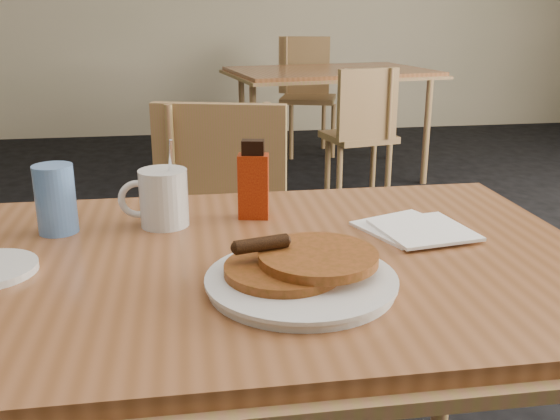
% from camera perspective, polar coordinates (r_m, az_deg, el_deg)
% --- Properties ---
extents(main_table, '(1.21, 0.82, 0.75)m').
position_cam_1_polar(main_table, '(1.09, -1.63, -6.30)').
color(main_table, brown).
rests_on(main_table, floor).
extents(neighbor_table, '(1.50, 1.13, 0.75)m').
position_cam_1_polar(neighbor_table, '(4.47, 4.62, 12.22)').
color(neighbor_table, brown).
rests_on(neighbor_table, floor).
extents(chair_main_far, '(0.50, 0.50, 0.89)m').
position_cam_1_polar(chair_main_far, '(1.85, -5.17, -1.86)').
color(chair_main_far, '#9C6C49').
rests_on(chair_main_far, floor).
extents(chair_neighbor_far, '(0.53, 0.54, 0.94)m').
position_cam_1_polar(chair_neighbor_far, '(5.22, 2.42, 11.40)').
color(chair_neighbor_far, '#9C6C49').
rests_on(chair_neighbor_far, floor).
extents(chair_neighbor_near, '(0.44, 0.45, 0.83)m').
position_cam_1_polar(chair_neighbor_near, '(3.79, 7.56, 7.75)').
color(chair_neighbor_near, '#9C6C49').
rests_on(chair_neighbor_near, floor).
extents(pancake_plate, '(0.29, 0.29, 0.07)m').
position_cam_1_polar(pancake_plate, '(0.95, 1.90, -5.92)').
color(pancake_plate, silver).
rests_on(pancake_plate, main_table).
extents(coffee_mug, '(0.13, 0.09, 0.17)m').
position_cam_1_polar(coffee_mug, '(1.22, -10.73, 1.17)').
color(coffee_mug, silver).
rests_on(coffee_mug, main_table).
extents(syrup_bottle, '(0.07, 0.05, 0.16)m').
position_cam_1_polar(syrup_bottle, '(1.24, -2.45, 2.55)').
color(syrup_bottle, '#760807').
rests_on(syrup_bottle, main_table).
extents(napkin_stack, '(0.21, 0.22, 0.01)m').
position_cam_1_polar(napkin_stack, '(1.21, 12.30, -1.71)').
color(napkin_stack, white).
rests_on(napkin_stack, main_table).
extents(blue_tumbler, '(0.09, 0.09, 0.13)m').
position_cam_1_polar(blue_tumbler, '(1.23, -19.83, 0.94)').
color(blue_tumbler, '#5887CF').
rests_on(blue_tumbler, main_table).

